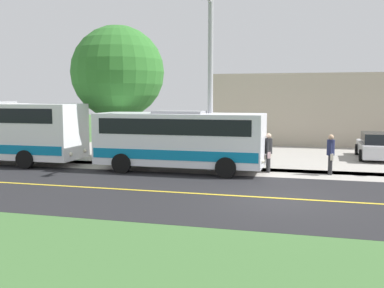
{
  "coord_description": "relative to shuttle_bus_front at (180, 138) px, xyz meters",
  "views": [
    {
      "loc": [
        15.46,
        1.09,
        3.52
      ],
      "look_at": [
        -3.5,
        -3.93,
        1.4
      ],
      "focal_mm": 42.39,
      "sensor_mm": 36.0,
      "label": 1
    }
  ],
  "objects": [
    {
      "name": "shuttle_bus_front",
      "position": [
        0.0,
        0.0,
        0.0
      ],
      "size": [
        2.75,
        7.83,
        2.81
      ],
      "color": "white",
      "rests_on": "ground"
    },
    {
      "name": "parking_lot_surface",
      "position": [
        -7.85,
        7.78,
        -1.55
      ],
      "size": [
        14.0,
        36.0,
        0.01
      ],
      "primitive_type": "cube",
      "color": "#9E9991",
      "rests_on": "ground"
    },
    {
      "name": "road_centre_line",
      "position": [
        4.55,
        4.78,
        -1.54
      ],
      "size": [
        0.16,
        100.0,
        0.0
      ],
      "primitive_type": "cube",
      "color": "gold",
      "rests_on": "ground"
    },
    {
      "name": "pedestrian_waiting",
      "position": [
        -0.71,
        4.01,
        -0.58
      ],
      "size": [
        0.72,
        0.34,
        1.79
      ],
      "color": "#262628",
      "rests_on": "ground"
    },
    {
      "name": "ground_plane",
      "position": [
        4.55,
        4.78,
        -1.55
      ],
      "size": [
        120.0,
        120.0,
        0.0
      ],
      "primitive_type": "plane",
      "color": "#3D6633"
    },
    {
      "name": "tree_curbside",
      "position": [
        -2.85,
        -4.33,
        3.19
      ],
      "size": [
        5.0,
        5.0,
        7.25
      ],
      "color": "#4C3826",
      "rests_on": "ground"
    },
    {
      "name": "pedestrian_with_bags",
      "position": [
        -0.8,
        6.73,
        -0.58
      ],
      "size": [
        0.72,
        0.34,
        1.79
      ],
      "color": "#262628",
      "rests_on": "ground"
    },
    {
      "name": "street_light_pole",
      "position": [
        -0.33,
        1.33,
        2.79
      ],
      "size": [
        1.97,
        0.24,
        7.87
      ],
      "color": "#9E9EA3",
      "rests_on": "ground"
    },
    {
      "name": "parked_car_near",
      "position": [
        -6.77,
        9.41,
        -0.86
      ],
      "size": [
        4.42,
        2.06,
        1.45
      ],
      "color": "silver",
      "rests_on": "ground"
    },
    {
      "name": "road_surface",
      "position": [
        4.55,
        4.78,
        -1.55
      ],
      "size": [
        8.0,
        100.0,
        0.01
      ],
      "primitive_type": "cube",
      "color": "black",
      "rests_on": "ground"
    },
    {
      "name": "sidewalk",
      "position": [
        -0.65,
        4.78,
        -1.55
      ],
      "size": [
        2.4,
        100.0,
        0.01
      ],
      "primitive_type": "cube",
      "color": "#9E9991",
      "rests_on": "ground"
    },
    {
      "name": "commercial_building",
      "position": [
        -16.85,
        10.61,
        0.96
      ],
      "size": [
        10.0,
        23.96,
        5.02
      ],
      "primitive_type": "cube",
      "color": "#B7A893",
      "rests_on": "ground"
    }
  ]
}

